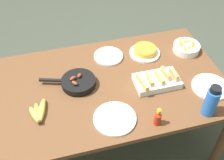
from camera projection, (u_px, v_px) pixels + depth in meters
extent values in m
plane|color=#383D33|center=(112.00, 141.00, 2.47)|extent=(14.00, 14.00, 0.00)
cube|color=brown|center=(112.00, 85.00, 1.97)|extent=(1.59, 0.97, 0.03)
cylinder|color=brown|center=(223.00, 141.00, 2.07)|extent=(0.07, 0.07, 0.69)
cylinder|color=brown|center=(16.00, 96.00, 2.38)|extent=(0.07, 0.07, 0.69)
cylinder|color=brown|center=(175.00, 66.00, 2.65)|extent=(0.07, 0.07, 0.69)
ellipsoid|color=gold|center=(42.00, 111.00, 1.75)|extent=(0.09, 0.20, 0.04)
ellipsoid|color=gold|center=(38.00, 113.00, 1.74)|extent=(0.05, 0.17, 0.03)
ellipsoid|color=gold|center=(35.00, 115.00, 1.73)|extent=(0.09, 0.16, 0.04)
cylinder|color=#4C3819|center=(40.00, 122.00, 1.69)|extent=(0.02, 0.02, 0.04)
cube|color=silver|center=(157.00, 81.00, 1.93)|extent=(0.31, 0.19, 0.05)
cube|color=#F29E56|center=(142.00, 83.00, 1.86)|extent=(0.04, 0.15, 0.05)
cube|color=#F29E56|center=(149.00, 79.00, 1.89)|extent=(0.03, 0.12, 0.04)
cube|color=#F29E56|center=(159.00, 77.00, 1.90)|extent=(0.03, 0.13, 0.05)
cube|color=#F29E56|center=(166.00, 74.00, 1.92)|extent=(0.04, 0.11, 0.05)
cube|color=#F29E56|center=(174.00, 74.00, 1.92)|extent=(0.03, 0.11, 0.05)
cylinder|color=black|center=(79.00, 84.00, 1.94)|extent=(0.23, 0.23, 0.01)
cylinder|color=black|center=(78.00, 82.00, 1.92)|extent=(0.24, 0.24, 0.04)
cylinder|color=black|center=(50.00, 80.00, 1.92)|extent=(0.16, 0.07, 0.02)
ellipsoid|color=brown|center=(73.00, 78.00, 1.89)|extent=(0.06, 0.05, 0.03)
ellipsoid|color=brown|center=(75.00, 83.00, 1.86)|extent=(0.05, 0.06, 0.03)
ellipsoid|color=brown|center=(79.00, 75.00, 1.92)|extent=(0.05, 0.05, 0.03)
cylinder|color=silver|center=(145.00, 53.00, 2.18)|extent=(0.24, 0.24, 0.02)
cylinder|color=gold|center=(145.00, 50.00, 2.16)|extent=(0.18, 0.18, 0.04)
cylinder|color=#AB7427|center=(145.00, 48.00, 2.14)|extent=(0.17, 0.17, 0.00)
cylinder|color=silver|center=(210.00, 87.00, 1.92)|extent=(0.25, 0.25, 0.02)
cylinder|color=#B2B2B7|center=(212.00, 82.00, 1.93)|extent=(0.02, 0.11, 0.01)
cube|color=#B2B2B7|center=(219.00, 90.00, 1.88)|extent=(0.03, 0.05, 0.00)
cylinder|color=silver|center=(108.00, 56.00, 2.15)|extent=(0.22, 0.22, 0.02)
cylinder|color=#B2B2B7|center=(111.00, 56.00, 2.14)|extent=(0.11, 0.06, 0.01)
cube|color=#B2B2B7|center=(101.00, 55.00, 2.15)|extent=(0.05, 0.04, 0.00)
cylinder|color=silver|center=(115.00, 119.00, 1.73)|extent=(0.27, 0.27, 0.02)
cylinder|color=#B2B2B7|center=(117.00, 120.00, 1.70)|extent=(0.10, 0.08, 0.01)
cube|color=#B2B2B7|center=(105.00, 116.00, 1.73)|extent=(0.05, 0.05, 0.00)
cylinder|color=silver|center=(186.00, 48.00, 2.19)|extent=(0.20, 0.20, 0.06)
cone|color=#F4A819|center=(193.00, 42.00, 2.16)|extent=(0.03, 0.03, 0.06)
cone|color=#F4A819|center=(188.00, 41.00, 2.19)|extent=(0.05, 0.05, 0.04)
cone|color=#F4A819|center=(185.00, 41.00, 2.19)|extent=(0.04, 0.03, 0.04)
cone|color=#F4A819|center=(181.00, 41.00, 2.19)|extent=(0.05, 0.05, 0.05)
cone|color=#F4A819|center=(182.00, 43.00, 2.15)|extent=(0.03, 0.04, 0.06)
cone|color=#F4A819|center=(185.00, 48.00, 2.12)|extent=(0.04, 0.04, 0.04)
cone|color=#F4A819|center=(190.00, 47.00, 2.13)|extent=(0.03, 0.03, 0.04)
cone|color=#F4A819|center=(193.00, 45.00, 2.14)|extent=(0.05, 0.05, 0.06)
cylinder|color=blue|center=(211.00, 102.00, 1.70)|extent=(0.08, 0.08, 0.19)
cylinder|color=black|center=(216.00, 90.00, 1.62)|extent=(0.07, 0.07, 0.03)
cylinder|color=#B72814|center=(158.00, 119.00, 1.68)|extent=(0.04, 0.04, 0.08)
cone|color=#B72814|center=(159.00, 114.00, 1.64)|extent=(0.04, 0.04, 0.02)
cylinder|color=gold|center=(159.00, 111.00, 1.63)|extent=(0.02, 0.02, 0.03)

